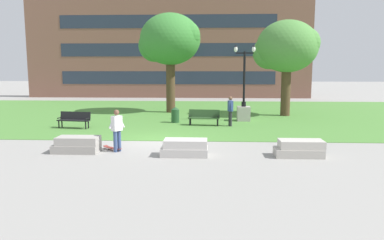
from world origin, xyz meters
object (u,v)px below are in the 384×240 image
person_skateboarder (117,128)px  skateboard (112,148)px  park_bench_near_left (74,119)px  trash_bin (175,115)px  concrete_block_right (300,149)px  concrete_block_left (185,148)px  park_bench_near_right (204,116)px  concrete_block_center (77,145)px  lamp_post_left (244,105)px  person_bystander_near_lawn (230,109)px

person_skateboarder → skateboard: size_ratio=1.84×
park_bench_near_left → trash_bin: bearing=23.2°
concrete_block_right → concrete_block_left: bearing=-178.9°
concrete_block_right → park_bench_near_right: (-3.77, 7.42, 0.23)m
skateboard → park_bench_near_left: park_bench_near_left is taller
concrete_block_center → concrete_block_left: same height
concrete_block_right → park_bench_near_left: park_bench_near_left is taller
concrete_block_right → lamp_post_left: lamp_post_left is taller
person_skateboarder → lamp_post_left: 10.62m
lamp_post_left → person_bystander_near_lawn: bearing=-113.7°
concrete_block_center → person_bystander_near_lawn: size_ratio=1.06×
person_skateboarder → park_bench_near_right: bearing=63.9°
concrete_block_left → concrete_block_right: (4.39, 0.08, 0.00)m
park_bench_near_right → concrete_block_left: bearing=-94.7°
skateboard → park_bench_near_right: bearing=61.2°
person_skateboarder → park_bench_near_left: person_skateboarder is taller
person_skateboarder → park_bench_near_right: person_skateboarder is taller
concrete_block_right → person_bystander_near_lawn: person_bystander_near_lawn is taller
park_bench_near_right → concrete_block_right: bearing=-63.1°
concrete_block_left → park_bench_near_right: 7.53m
park_bench_near_right → lamp_post_left: 3.16m
skateboard → trash_bin: size_ratio=0.97×
concrete_block_center → park_bench_near_left: size_ratio=0.98×
park_bench_near_right → trash_bin: (-1.77, 0.98, -0.04)m
skateboard → park_bench_near_right: park_bench_near_right is taller
lamp_post_left → trash_bin: lamp_post_left is taller
skateboard → person_bystander_near_lawn: person_bystander_near_lawn is taller
concrete_block_center → skateboard: 1.40m
concrete_block_left → person_skateboarder: person_skateboarder is taller
park_bench_near_right → person_skateboarder: bearing=-116.1°
concrete_block_left → lamp_post_left: 9.95m
concrete_block_right → person_skateboarder: (-7.17, 0.49, 0.66)m
concrete_block_center → lamp_post_left: 11.74m
concrete_block_left → person_skateboarder: 2.91m
person_skateboarder → concrete_block_center: bearing=-172.9°
person_skateboarder → park_bench_near_left: (-3.79, 5.58, -0.43)m
concrete_block_center → concrete_block_right: (8.74, -0.30, 0.00)m
park_bench_near_left → park_bench_near_right: bearing=10.6°
concrete_block_center → park_bench_near_right: bearing=55.1°
skateboard → lamp_post_left: size_ratio=0.20×
skateboard → park_bench_near_left: size_ratio=0.50×
person_skateboarder → lamp_post_left: bearing=56.5°
trash_bin → concrete_block_center: bearing=-111.6°
concrete_block_center → skateboard: concrete_block_center is taller
skateboard → trash_bin: (1.90, 7.65, 0.42)m
concrete_block_center → person_bystander_near_lawn: person_bystander_near_lawn is taller
park_bench_near_left → lamp_post_left: lamp_post_left is taller
trash_bin → concrete_block_right: bearing=-56.6°
park_bench_near_right → trash_bin: bearing=151.1°
concrete_block_center → concrete_block_left: (4.36, -0.38, 0.00)m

